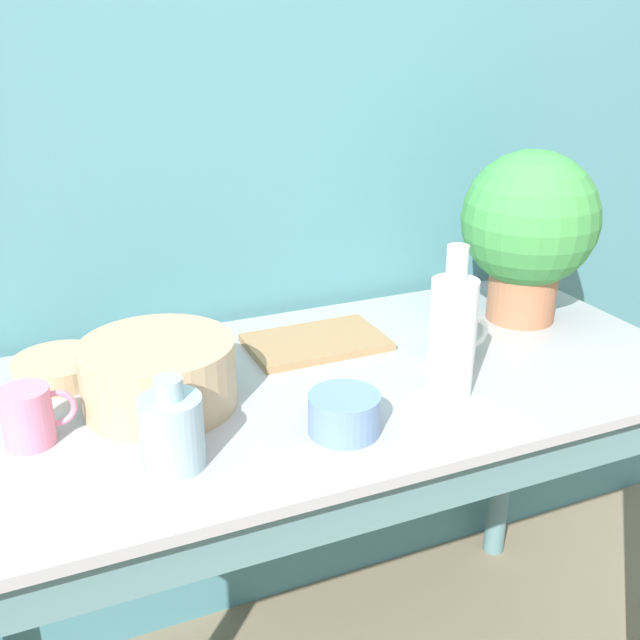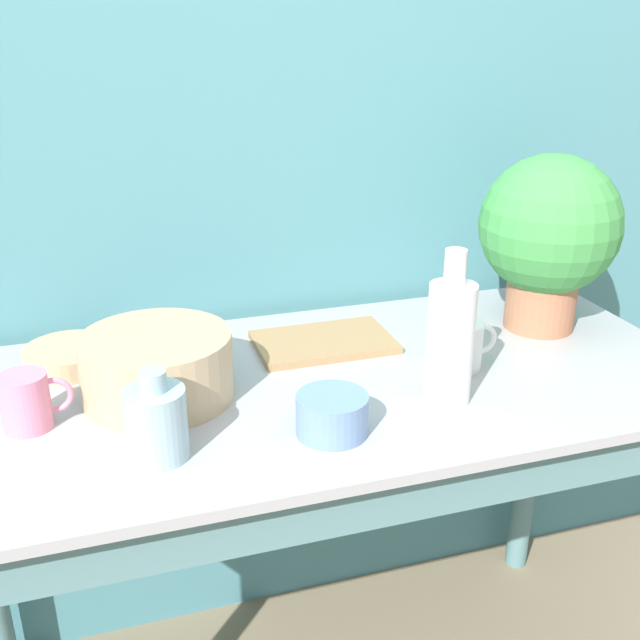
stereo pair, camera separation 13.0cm
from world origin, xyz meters
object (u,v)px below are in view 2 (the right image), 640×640
(potted_plant, at_px, (549,232))
(bowl_small_tan, at_px, (69,357))
(bottle_short, at_px, (156,422))
(bowl_wash_large, at_px, (157,367))
(tray_board, at_px, (324,342))
(bottle_tall, at_px, (450,340))
(mug_pink, at_px, (27,401))
(mug_white, at_px, (459,345))
(bowl_small_blue, at_px, (332,415))

(potted_plant, relative_size, bowl_small_tan, 2.20)
(bottle_short, relative_size, bowl_small_tan, 0.86)
(bowl_wash_large, xyz_separation_m, tray_board, (0.35, 0.12, -0.05))
(bowl_wash_large, relative_size, bowl_small_tan, 1.56)
(bottle_tall, bearing_deg, mug_pink, 170.18)
(potted_plant, distance_m, bottle_short, 0.91)
(mug_pink, distance_m, mug_white, 0.78)
(bowl_small_blue, bearing_deg, bottle_tall, 11.43)
(potted_plant, bearing_deg, bowl_wash_large, -174.58)
(mug_white, bearing_deg, bottle_tall, -125.39)
(bowl_small_tan, xyz_separation_m, tray_board, (0.50, -0.06, -0.01))
(mug_pink, bearing_deg, potted_plant, 6.65)
(bottle_tall, xyz_separation_m, bottle_short, (-0.51, -0.03, -0.05))
(bowl_wash_large, height_order, bottle_short, bottle_short)
(bowl_wash_large, bearing_deg, bowl_small_blue, -39.52)
(potted_plant, bearing_deg, mug_pink, -173.35)
(bottle_short, distance_m, tray_board, 0.49)
(bottle_tall, distance_m, bowl_small_blue, 0.25)
(potted_plant, height_order, bottle_tall, potted_plant)
(bowl_wash_large, bearing_deg, mug_pink, -168.68)
(mug_white, height_order, tray_board, mug_white)
(bottle_short, bearing_deg, tray_board, 40.78)
(mug_pink, height_order, mug_white, mug_pink)
(bottle_short, xyz_separation_m, mug_pink, (-0.19, 0.15, -0.01))
(potted_plant, xyz_separation_m, bottle_short, (-0.85, -0.28, -0.15))
(mug_white, xyz_separation_m, bowl_small_blue, (-0.31, -0.16, -0.01))
(tray_board, bearing_deg, bowl_small_tan, 173.65)
(bottle_tall, distance_m, mug_pink, 0.71)
(bowl_small_tan, distance_m, bowl_small_blue, 0.56)
(bottle_short, height_order, mug_white, bottle_short)
(bowl_small_tan, xyz_separation_m, bowl_small_blue, (0.41, -0.39, 0.01))
(bottle_tall, relative_size, mug_white, 2.15)
(bowl_wash_large, distance_m, bowl_small_blue, 0.33)
(potted_plant, xyz_separation_m, bottle_tall, (-0.34, -0.24, -0.10))
(bottle_tall, relative_size, bowl_small_blue, 2.35)
(bottle_short, height_order, mug_pink, bottle_short)
(mug_white, bearing_deg, bowl_wash_large, 175.04)
(tray_board, bearing_deg, bowl_small_blue, -105.52)
(bottle_short, xyz_separation_m, bowl_small_tan, (-0.13, 0.38, -0.04))
(bowl_wash_large, xyz_separation_m, bowl_small_blue, (0.26, -0.21, -0.03))
(bottle_short, bearing_deg, bowl_wash_large, 83.50)
(bottle_tall, xyz_separation_m, tray_board, (-0.14, 0.29, -0.11))
(bottle_short, distance_m, mug_pink, 0.25)
(bowl_wash_large, bearing_deg, bottle_tall, -18.74)
(bowl_wash_large, height_order, mug_white, bowl_wash_large)
(mug_white, height_order, bowl_small_blue, mug_white)
(mug_white, bearing_deg, bowl_small_blue, -152.55)
(bowl_wash_large, distance_m, bottle_short, 0.20)
(bottle_tall, bearing_deg, bowl_wash_large, 161.26)
(tray_board, bearing_deg, potted_plant, -5.28)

